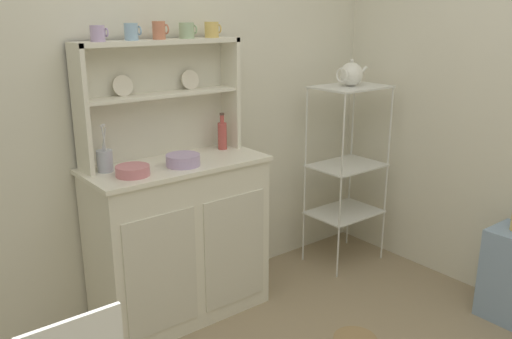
{
  "coord_description": "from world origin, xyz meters",
  "views": [
    {
      "loc": [
        -1.38,
        -1.05,
        1.69
      ],
      "look_at": [
        0.33,
        1.12,
        0.87
      ],
      "focal_mm": 37.42,
      "sensor_mm": 36.0,
      "label": 1
    }
  ],
  "objects_px": {
    "bowl_mixing_large": "(133,171)",
    "utensil_jar": "(105,160)",
    "hutch_shelf_unit": "(158,89)",
    "hutch_cabinet": "(180,239)",
    "porcelain_teapot": "(351,74)",
    "cup_lilac_0": "(98,33)",
    "bakers_rack": "(347,155)",
    "jam_bottle": "(222,135)"
  },
  "relations": [
    {
      "from": "bowl_mixing_large",
      "to": "utensil_jar",
      "type": "height_order",
      "value": "utensil_jar"
    },
    {
      "from": "hutch_shelf_unit",
      "to": "bakers_rack",
      "type": "relative_size",
      "value": 0.75
    },
    {
      "from": "hutch_shelf_unit",
      "to": "cup_lilac_0",
      "type": "relative_size",
      "value": 10.9
    },
    {
      "from": "bowl_mixing_large",
      "to": "utensil_jar",
      "type": "relative_size",
      "value": 0.67
    },
    {
      "from": "hutch_shelf_unit",
      "to": "cup_lilac_0",
      "type": "bearing_deg",
      "value": -173.03
    },
    {
      "from": "bakers_rack",
      "to": "utensil_jar",
      "type": "height_order",
      "value": "bakers_rack"
    },
    {
      "from": "cup_lilac_0",
      "to": "porcelain_teapot",
      "type": "distance_m",
      "value": 1.62
    },
    {
      "from": "jam_bottle",
      "to": "bowl_mixing_large",
      "type": "bearing_deg",
      "value": -166.2
    },
    {
      "from": "hutch_cabinet",
      "to": "bowl_mixing_large",
      "type": "xyz_separation_m",
      "value": [
        -0.29,
        -0.07,
        0.47
      ]
    },
    {
      "from": "utensil_jar",
      "to": "jam_bottle",
      "type": "bearing_deg",
      "value": 0.64
    },
    {
      "from": "bakers_rack",
      "to": "utensil_jar",
      "type": "relative_size",
      "value": 4.92
    },
    {
      "from": "hutch_cabinet",
      "to": "utensil_jar",
      "type": "height_order",
      "value": "utensil_jar"
    },
    {
      "from": "hutch_shelf_unit",
      "to": "jam_bottle",
      "type": "bearing_deg",
      "value": -11.81
    },
    {
      "from": "hutch_shelf_unit",
      "to": "cup_lilac_0",
      "type": "height_order",
      "value": "cup_lilac_0"
    },
    {
      "from": "bakers_rack",
      "to": "jam_bottle",
      "type": "xyz_separation_m",
      "value": [
        -0.89,
        0.18,
        0.23
      ]
    },
    {
      "from": "jam_bottle",
      "to": "utensil_jar",
      "type": "xyz_separation_m",
      "value": [
        -0.73,
        -0.01,
        -0.03
      ]
    },
    {
      "from": "bowl_mixing_large",
      "to": "bakers_rack",
      "type": "bearing_deg",
      "value": -0.67
    },
    {
      "from": "hutch_shelf_unit",
      "to": "utensil_jar",
      "type": "distance_m",
      "value": 0.49
    },
    {
      "from": "cup_lilac_0",
      "to": "utensil_jar",
      "type": "relative_size",
      "value": 0.34
    },
    {
      "from": "bakers_rack",
      "to": "hutch_shelf_unit",
      "type": "bearing_deg",
      "value": 168.57
    },
    {
      "from": "cup_lilac_0",
      "to": "jam_bottle",
      "type": "relative_size",
      "value": 0.39
    },
    {
      "from": "porcelain_teapot",
      "to": "hutch_cabinet",
      "type": "bearing_deg",
      "value": 175.83
    },
    {
      "from": "cup_lilac_0",
      "to": "jam_bottle",
      "type": "distance_m",
      "value": 0.91
    },
    {
      "from": "jam_bottle",
      "to": "hutch_shelf_unit",
      "type": "bearing_deg",
      "value": 168.19
    },
    {
      "from": "cup_lilac_0",
      "to": "hutch_cabinet",
      "type": "bearing_deg",
      "value": -20.52
    },
    {
      "from": "bakers_rack",
      "to": "jam_bottle",
      "type": "height_order",
      "value": "bakers_rack"
    },
    {
      "from": "porcelain_teapot",
      "to": "bowl_mixing_large",
      "type": "bearing_deg",
      "value": 179.33
    },
    {
      "from": "utensil_jar",
      "to": "porcelain_teapot",
      "type": "bearing_deg",
      "value": -5.99
    },
    {
      "from": "utensil_jar",
      "to": "bowl_mixing_large",
      "type": "bearing_deg",
      "value": -63.3
    },
    {
      "from": "bowl_mixing_large",
      "to": "jam_bottle",
      "type": "distance_m",
      "value": 0.67
    },
    {
      "from": "jam_bottle",
      "to": "utensil_jar",
      "type": "distance_m",
      "value": 0.73
    },
    {
      "from": "hutch_cabinet",
      "to": "bowl_mixing_large",
      "type": "relative_size",
      "value": 5.88
    },
    {
      "from": "cup_lilac_0",
      "to": "bowl_mixing_large",
      "type": "height_order",
      "value": "cup_lilac_0"
    },
    {
      "from": "bowl_mixing_large",
      "to": "porcelain_teapot",
      "type": "relative_size",
      "value": 0.69
    },
    {
      "from": "jam_bottle",
      "to": "bakers_rack",
      "type": "bearing_deg",
      "value": -11.28
    },
    {
      "from": "cup_lilac_0",
      "to": "porcelain_teapot",
      "type": "height_order",
      "value": "cup_lilac_0"
    },
    {
      "from": "bakers_rack",
      "to": "cup_lilac_0",
      "type": "relative_size",
      "value": 14.57
    },
    {
      "from": "porcelain_teapot",
      "to": "hutch_shelf_unit",
      "type": "bearing_deg",
      "value": 168.55
    },
    {
      "from": "jam_bottle",
      "to": "hutch_cabinet",
      "type": "bearing_deg",
      "value": -166.63
    },
    {
      "from": "jam_bottle",
      "to": "porcelain_teapot",
      "type": "bearing_deg",
      "value": -11.3
    },
    {
      "from": "hutch_cabinet",
      "to": "hutch_shelf_unit",
      "type": "bearing_deg",
      "value": 90.0
    },
    {
      "from": "hutch_shelf_unit",
      "to": "jam_bottle",
      "type": "distance_m",
      "value": 0.47
    }
  ]
}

